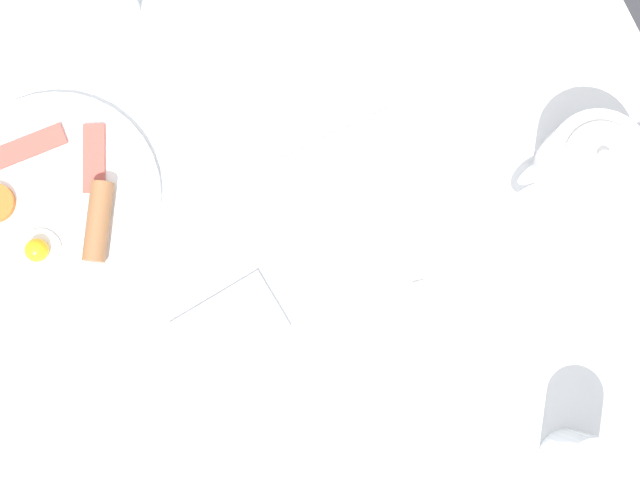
{
  "coord_description": "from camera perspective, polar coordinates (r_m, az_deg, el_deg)",
  "views": [
    {
      "loc": [
        -0.13,
        0.06,
        1.91
      ],
      "look_at": [
        0.0,
        0.0,
        0.77
      ],
      "focal_mm": 50.0,
      "sensor_mm": 36.0,
      "label": 1
    }
  ],
  "objects": [
    {
      "name": "napkin_folded",
      "position": [
        1.15,
        -5.8,
        -5.48
      ],
      "size": [
        0.1,
        0.14,
        0.01
      ],
      "rotation": [
        0.0,
        0.0,
        1.69
      ],
      "color": "white",
      "rests_on": "table"
    },
    {
      "name": "breakfast_plate",
      "position": [
        1.21,
        -16.56,
        2.46
      ],
      "size": [
        0.28,
        0.28,
        0.04
      ],
      "color": "white",
      "rests_on": "table"
    },
    {
      "name": "knife_by_plate",
      "position": [
        1.16,
        7.64,
        -7.77
      ],
      "size": [
        0.21,
        0.05,
        0.0
      ],
      "rotation": [
        0.0,
        0.0,
        1.39
      ],
      "color": "silver",
      "rests_on": "table"
    },
    {
      "name": "water_glass_short",
      "position": [
        1.14,
        16.41,
        -13.6
      ],
      "size": [
        0.07,
        0.07,
        0.13
      ],
      "color": "white",
      "rests_on": "table"
    },
    {
      "name": "table",
      "position": [
        1.23,
        0.0,
        -0.52
      ],
      "size": [
        1.06,
        1.02,
        0.75
      ],
      "color": "silver",
      "rests_on": "ground_plane"
    },
    {
      "name": "ground_plane",
      "position": [
        1.91,
        0.0,
        -2.85
      ],
      "size": [
        8.0,
        8.0,
        0.0
      ],
      "primitive_type": "plane",
      "color": "#333338"
    },
    {
      "name": "teapot_near",
      "position": [
        1.18,
        16.88,
        4.52
      ],
      "size": [
        0.13,
        0.21,
        0.11
      ],
      "rotation": [
        0.0,
        0.0,
        4.68
      ],
      "color": "white",
      "rests_on": "table"
    },
    {
      "name": "fork_by_plate",
      "position": [
        1.18,
        1.22,
        6.63
      ],
      "size": [
        0.02,
        0.17,
        0.0
      ],
      "rotation": [
        0.0,
        0.0,
        3.17
      ],
      "color": "silver",
      "rests_on": "table"
    }
  ]
}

